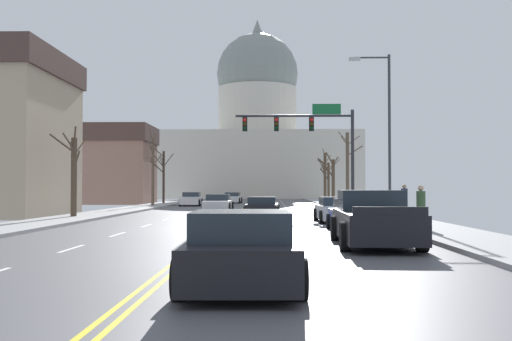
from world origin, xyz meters
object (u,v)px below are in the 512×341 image
sedan_near_01 (336,210)px  pickup_truck_near_03 (374,220)px  pedestrian_00 (421,205)px  pedestrian_01 (404,199)px  sedan_oncoming_02 (232,198)px  sedan_oncoming_01 (191,199)px  signal_gantry (311,134)px  sedan_near_02 (354,216)px  sedan_near_00 (262,207)px  bicycle_parked (400,213)px  street_lamp_right (384,122)px  sedan_near_04 (242,251)px  sedan_oncoming_00 (218,203)px

sedan_near_01 → pickup_truck_near_03: 12.25m
pedestrian_00 → pedestrian_01: (1.30, 8.75, 0.05)m
sedan_oncoming_02 → pedestrian_00: bearing=-77.3°
sedan_near_01 → sedan_oncoming_01: (-10.74, 26.94, 0.01)m
pickup_truck_near_03 → sedan_oncoming_01: pickup_truck_near_03 is taller
signal_gantry → sedan_oncoming_01: size_ratio=1.68×
signal_gantry → sedan_near_02: 17.20m
sedan_near_00 → pickup_truck_near_03: (3.54, -18.71, 0.19)m
signal_gantry → bicycle_parked: signal_gantry is taller
street_lamp_right → sedan_near_04: 21.95m
pickup_truck_near_03 → pedestrian_00: size_ratio=3.46×
sedan_oncoming_00 → sedan_near_00: bearing=-67.7°
sedan_near_04 → signal_gantry: bearing=83.8°
sedan_oncoming_00 → pedestrian_01: bearing=-50.0°
sedan_oncoming_00 → sedan_oncoming_02: (-0.28, 22.25, -0.00)m
pickup_truck_near_03 → sedan_near_02: bearing=87.7°
sedan_near_00 → sedan_near_02: bearing=-73.7°
sedan_oncoming_00 → bicycle_parked: 18.84m
sedan_oncoming_02 → pedestrian_00: pedestrian_00 is taller
signal_gantry → pedestrian_00: signal_gantry is taller
pedestrian_00 → bicycle_parked: size_ratio=0.94×
street_lamp_right → sedan_oncoming_02: bearing=105.4°
sedan_near_00 → pedestrian_01: bearing=-32.2°
sedan_near_02 → sedan_oncoming_00: sedan_near_02 is taller
sedan_near_02 → bicycle_parked: bearing=61.1°
sedan_near_04 → sedan_oncoming_00: (-3.34, 34.56, -0.05)m
sedan_near_04 → pedestrian_00: pedestrian_00 is taller
bicycle_parked → sedan_near_01: bearing=156.8°
sedan_near_04 → pedestrian_01: size_ratio=2.60×
signal_gantry → sedan_near_01: size_ratio=1.78×
street_lamp_right → sedan_near_04: (-6.36, -20.53, -4.44)m
street_lamp_right → bicycle_parked: 4.97m
sedan_near_04 → sedan_oncoming_02: size_ratio=1.00×
sedan_near_04 → pedestrian_00: bearing=63.9°
sedan_near_00 → pedestrian_01: (7.53, -4.74, 0.57)m
sedan_oncoming_02 → bicycle_parked: (10.32, -38.20, -0.08)m
street_lamp_right → sedan_oncoming_01: size_ratio=1.79×
street_lamp_right → sedan_oncoming_00: size_ratio=1.86×
pickup_truck_near_03 → sedan_oncoming_02: pickup_truck_near_03 is taller
pedestrian_01 → street_lamp_right: bearing=-139.6°
pickup_truck_near_03 → pedestrian_00: bearing=62.7°
sedan_near_04 → sedan_oncoming_02: 56.92m
pickup_truck_near_03 → sedan_oncoming_00: bearing=104.4°
pedestrian_01 → bicycle_parked: bearing=-106.7°
pedestrian_00 → pedestrian_01: bearing=81.6°
sedan_oncoming_02 → pedestrian_00: 45.09m
sedan_near_04 → sedan_oncoming_02: sedan_near_04 is taller
sedan_near_02 → sedan_near_04: bearing=-105.9°
pedestrian_00 → pedestrian_01: pedestrian_01 is taller
pedestrian_00 → signal_gantry: bearing=100.0°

